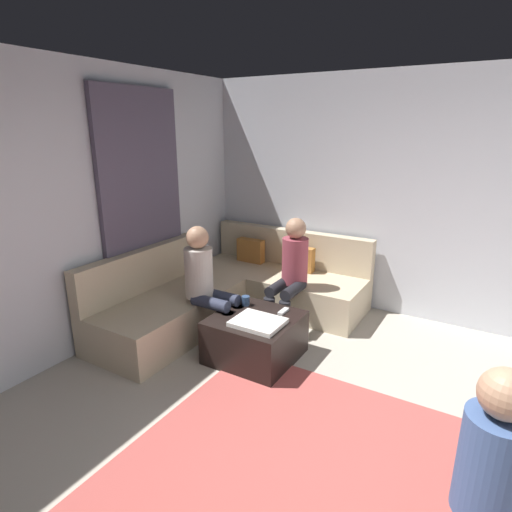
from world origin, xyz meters
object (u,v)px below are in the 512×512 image
ottoman (255,337)px  person_on_couch_side (207,281)px  game_remote (283,311)px  person_on_armchair (509,475)px  sectional_couch (234,292)px  coffee_mug (246,301)px  person_on_couch_back (291,270)px

ottoman → person_on_couch_side: 0.72m
ottoman → person_on_couch_side: person_on_couch_side is taller
game_remote → ottoman: bearing=-129.3°
person_on_armchair → game_remote: bearing=-166.3°
ottoman → person_on_armchair: bearing=-30.7°
sectional_couch → coffee_mug: sectional_couch is taller
sectional_couch → ottoman: 1.01m
ottoman → game_remote: game_remote is taller
person_on_couch_side → person_on_couch_back: bearing=143.2°
person_on_armchair → sectional_couch: bearing=-163.5°
sectional_couch → person_on_couch_back: size_ratio=2.12×
coffee_mug → game_remote: coffee_mug is taller
person_on_couch_back → person_on_armchair: bearing=136.2°
coffee_mug → person_on_couch_side: size_ratio=0.08×
person_on_couch_side → game_remote: bearing=104.9°
person_on_couch_back → person_on_armchair: person_on_couch_back is taller
ottoman → person_on_couch_side: size_ratio=0.63×
coffee_mug → game_remote: bearing=5.7°
sectional_couch → person_on_couch_side: (0.15, -0.68, 0.38)m
coffee_mug → sectional_couch: bearing=133.4°
person_on_armchair → person_on_couch_back: bearing=-172.5°
ottoman → person_on_armchair: (2.03, -1.21, 0.43)m
sectional_couch → person_on_armchair: (2.75, -1.91, 0.36)m
coffee_mug → person_on_armchair: size_ratio=0.08×
coffee_mug → person_on_couch_back: person_on_couch_back is taller
coffee_mug → game_remote: (0.40, 0.04, -0.04)m
sectional_couch → person_on_couch_side: bearing=-77.8°
game_remote → person_on_armchair: (1.85, -1.43, 0.21)m
sectional_couch → person_on_couch_back: 0.80m
game_remote → coffee_mug: bearing=-174.3°
sectional_couch → person_on_couch_side: 0.79m
person_on_couch_back → person_on_couch_side: 0.92m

